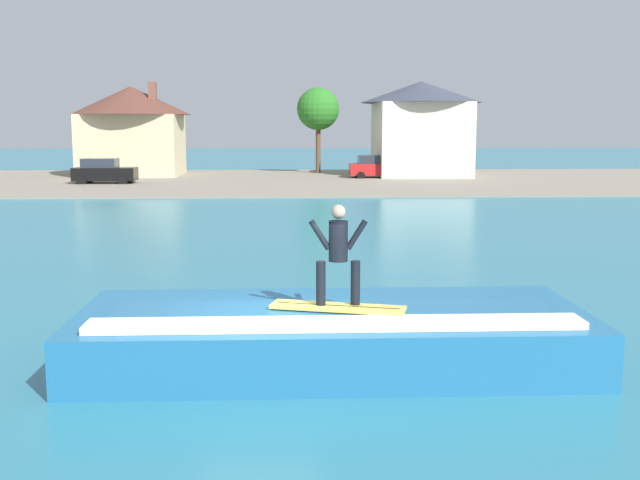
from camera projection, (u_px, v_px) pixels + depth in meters
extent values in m
plane|color=teal|center=(271.00, 376.00, 12.67)|extent=(260.00, 260.00, 0.00)
cube|color=#216593|center=(332.00, 336.00, 13.34)|extent=(8.74, 3.65, 0.93)
cube|color=#216593|center=(334.00, 313.00, 12.82)|extent=(7.43, 1.64, 0.10)
cube|color=white|center=(336.00, 324.00, 12.09)|extent=(7.87, 0.66, 0.12)
cube|color=#EAD159|center=(338.00, 307.00, 12.82)|extent=(2.32, 1.11, 0.06)
cube|color=black|center=(338.00, 306.00, 12.82)|extent=(2.01, 0.60, 0.01)
cylinder|color=black|center=(321.00, 283.00, 12.81)|extent=(0.16, 0.16, 0.75)
cylinder|color=black|center=(355.00, 283.00, 12.83)|extent=(0.16, 0.16, 0.75)
cylinder|color=black|center=(338.00, 241.00, 12.71)|extent=(0.32, 0.32, 0.68)
sphere|color=tan|center=(338.00, 212.00, 12.64)|extent=(0.24, 0.24, 0.24)
cylinder|color=black|center=(320.00, 235.00, 12.68)|extent=(0.38, 0.10, 0.52)
cylinder|color=black|center=(357.00, 235.00, 12.71)|extent=(0.38, 0.10, 0.52)
cube|color=gray|center=(284.00, 181.00, 56.77)|extent=(120.00, 26.44, 0.13)
cube|color=black|center=(105.00, 174.00, 53.34)|extent=(4.27, 1.85, 0.90)
cube|color=#262D38|center=(100.00, 163.00, 53.21)|extent=(2.35, 1.66, 0.64)
cylinder|color=black|center=(128.00, 179.00, 54.43)|extent=(0.64, 0.22, 0.64)
cylinder|color=black|center=(122.00, 181.00, 52.50)|extent=(0.64, 0.22, 0.64)
cylinder|color=black|center=(89.00, 180.00, 54.31)|extent=(0.64, 0.22, 0.64)
cylinder|color=black|center=(82.00, 181.00, 52.39)|extent=(0.64, 0.22, 0.64)
cube|color=red|center=(379.00, 169.00, 59.08)|extent=(4.50, 1.81, 0.90)
cube|color=#262D38|center=(374.00, 159.00, 58.95)|extent=(2.47, 1.63, 0.64)
cylinder|color=black|center=(396.00, 174.00, 60.15)|extent=(0.64, 0.22, 0.64)
cylinder|color=black|center=(399.00, 176.00, 58.26)|extent=(0.64, 0.22, 0.64)
cylinder|color=black|center=(359.00, 174.00, 60.03)|extent=(0.64, 0.22, 0.64)
cylinder|color=black|center=(361.00, 176.00, 58.14)|extent=(0.64, 0.22, 0.64)
cube|color=beige|center=(132.00, 146.00, 61.56)|extent=(7.66, 6.89, 4.98)
cone|color=brown|center=(131.00, 100.00, 61.03)|extent=(9.49, 9.49, 2.23)
cube|color=brown|center=(153.00, 94.00, 60.02)|extent=(0.60, 0.60, 1.80)
cube|color=beige|center=(420.00, 140.00, 61.23)|extent=(7.10, 7.75, 5.91)
cone|color=#383D4C|center=(421.00, 92.00, 60.67)|extent=(9.61, 9.61, 1.67)
cylinder|color=brown|center=(318.00, 148.00, 64.58)|extent=(0.41, 0.41, 4.44)
sphere|color=#2A7222|center=(318.00, 109.00, 64.09)|extent=(3.55, 3.55, 3.55)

